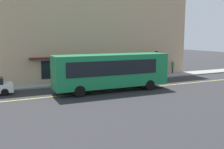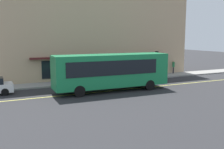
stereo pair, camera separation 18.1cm
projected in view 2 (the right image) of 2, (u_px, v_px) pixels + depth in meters
name	position (u px, v px, depth m)	size (l,w,h in m)	color
ground	(118.00, 90.00, 25.02)	(120.00, 120.00, 0.00)	#28282B
sidewalk	(97.00, 81.00, 29.87)	(80.00, 2.64, 0.15)	gray
lane_centre_stripe	(118.00, 90.00, 25.02)	(36.00, 0.16, 0.01)	#D8D14C
storefront_building	(89.00, 33.00, 35.30)	(24.87, 10.60, 11.21)	tan
bus	(112.00, 70.00, 24.36)	(11.19, 2.81, 3.50)	#197F47
traffic_light	(157.00, 58.00, 32.09)	(0.30, 0.52, 3.20)	#2D2D33
pedestrian_waiting	(173.00, 65.00, 35.38)	(0.34, 0.34, 1.78)	black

